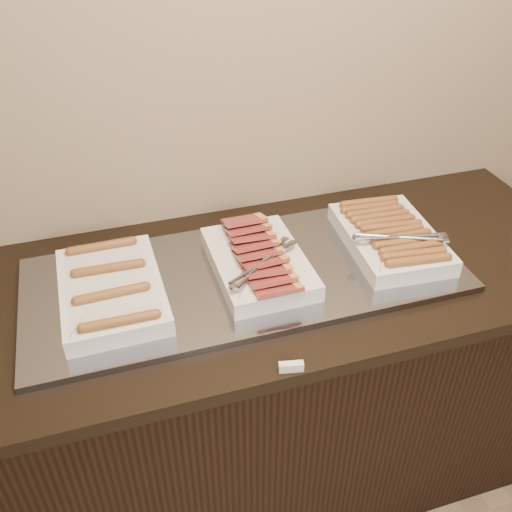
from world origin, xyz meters
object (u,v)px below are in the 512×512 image
Objects in this scene: counter at (251,385)px; dish_left at (112,289)px; dish_right at (391,236)px; warming_tray at (246,275)px; dish_center at (259,261)px.

counter is 5.30× the size of dish_left.
dish_left is at bearing -176.40° from dish_right.
counter is 0.62m from dish_left.
dish_left is 0.99× the size of dish_right.
warming_tray is 0.36m from dish_left.
dish_right is at bearing -0.45° from counter.
counter is at bearing 0.00° from warming_tray.
dish_left reaches higher than warming_tray.
warming_tray is (-0.01, 0.00, 0.46)m from counter.
dish_left is 0.40m from dish_center.
dish_left reaches higher than counter.
dish_center reaches higher than counter.
dish_left is at bearing 179.08° from dish_center.
dish_center is at bearing -176.10° from dish_right.
dish_left is at bearing -180.00° from counter.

